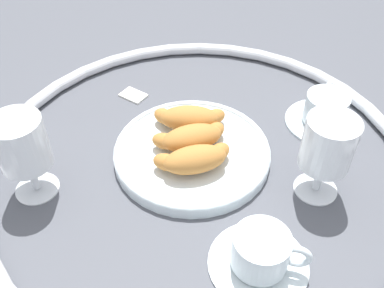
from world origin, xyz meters
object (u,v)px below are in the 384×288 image
coffee_cup_near (325,111)px  coffee_cup_far (261,254)px  croissant_small (191,137)px  juice_glass_left (22,146)px  croissant_extra (189,118)px  juice_glass_right (328,146)px  croissant_large (195,159)px  pastry_plate (192,152)px  sugar_packet (133,95)px

coffee_cup_near → coffee_cup_far: size_ratio=1.00×
croissant_small → juice_glass_left: juice_glass_left is taller
croissant_extra → juice_glass_right: juice_glass_right is taller
juice_glass_right → coffee_cup_near: bearing=63.8°
coffee_cup_near → croissant_large: bearing=-160.2°
croissant_small → coffee_cup_near: (0.25, 0.04, -0.02)m
pastry_plate → croissant_small: bearing=96.3°
croissant_extra → coffee_cup_near: bearing=-1.6°
juice_glass_right → croissant_extra: bearing=137.5°
pastry_plate → croissant_extra: (0.00, 0.05, 0.03)m
croissant_small → coffee_cup_far: (0.05, -0.22, -0.02)m
croissant_large → coffee_cup_near: (0.26, 0.09, -0.02)m
pastry_plate → juice_glass_left: bearing=-173.7°
croissant_large → coffee_cup_near: bearing=19.8°
croissant_small → sugar_packet: 0.21m
croissant_extra → juice_glass_left: bearing=-162.6°
pastry_plate → juice_glass_left: (-0.25, -0.03, 0.08)m
juice_glass_right → croissant_large: bearing=162.0°
croissant_large → croissant_small: same height
croissant_large → coffee_cup_near: size_ratio=1.01×
coffee_cup_far → croissant_small: bearing=103.3°
croissant_extra → pastry_plate: bearing=-95.2°
coffee_cup_far → juice_glass_right: (0.13, 0.11, 0.07)m
pastry_plate → croissant_large: croissant_large is taller
croissant_small → juice_glass_right: size_ratio=0.97×
croissant_small → coffee_cup_far: croissant_small is taller
croissant_large → juice_glass_left: juice_glass_left is taller
pastry_plate → coffee_cup_far: size_ratio=1.93×
croissant_extra → juice_glass_left: (-0.26, -0.08, 0.05)m
croissant_small → juice_glass_right: juice_glass_right is taller
croissant_large → croissant_small: bearing=85.3°
croissant_small → juice_glass_left: (-0.25, -0.03, 0.05)m
pastry_plate → sugar_packet: 0.21m
coffee_cup_far → juice_glass_right: juice_glass_right is taller
coffee_cup_near → coffee_cup_far: (-0.20, -0.27, 0.00)m
croissant_large → croissant_small: 0.05m
croissant_small → sugar_packet: (-0.08, 0.19, -0.04)m
pastry_plate → croissant_small: croissant_small is taller
croissant_large → juice_glass_right: bearing=-18.0°
croissant_extra → sugar_packet: size_ratio=2.69×
coffee_cup_far → coffee_cup_near: bearing=52.9°
pastry_plate → croissant_small: 0.03m
croissant_extra → juice_glass_right: 0.24m
croissant_large → pastry_plate: bearing=84.6°
coffee_cup_far → sugar_packet: (-0.14, 0.41, -0.02)m
croissant_small → croissant_extra: size_ratio=1.01×
coffee_cup_near → croissant_extra: bearing=178.4°
pastry_plate → juice_glass_right: (0.18, -0.11, 0.08)m
croissant_extra → sugar_packet: 0.17m
coffee_cup_far → sugar_packet: coffee_cup_far is taller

